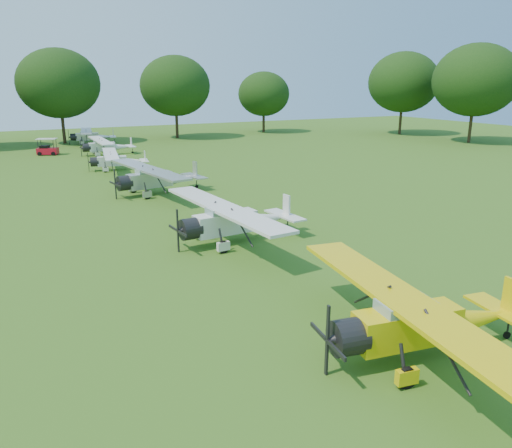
{
  "coord_description": "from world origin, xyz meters",
  "views": [
    {
      "loc": [
        -10.18,
        -18.64,
        8.5
      ],
      "look_at": [
        1.02,
        3.36,
        1.4
      ],
      "focal_mm": 35.0,
      "sensor_mm": 36.0,
      "label": 1
    }
  ],
  "objects_px": {
    "aircraft_4": "(156,177)",
    "aircraft_6": "(106,145)",
    "aircraft_7": "(91,135)",
    "golf_cart": "(47,149)",
    "aircraft_3": "(234,218)",
    "aircraft_5": "(116,159)",
    "aircraft_2": "(422,319)"
  },
  "relations": [
    {
      "from": "aircraft_4",
      "to": "aircraft_2",
      "type": "bearing_deg",
      "value": -97.45
    },
    {
      "from": "aircraft_3",
      "to": "aircraft_7",
      "type": "bearing_deg",
      "value": 84.58
    },
    {
      "from": "aircraft_4",
      "to": "aircraft_5",
      "type": "height_order",
      "value": "aircraft_4"
    },
    {
      "from": "aircraft_3",
      "to": "aircraft_7",
      "type": "distance_m",
      "value": 49.47
    },
    {
      "from": "aircraft_5",
      "to": "aircraft_6",
      "type": "xyz_separation_m",
      "value": [
        1.14,
        11.18,
        0.09
      ]
    },
    {
      "from": "aircraft_4",
      "to": "aircraft_6",
      "type": "bearing_deg",
      "value": 79.5
    },
    {
      "from": "aircraft_2",
      "to": "aircraft_3",
      "type": "bearing_deg",
      "value": 99.88
    },
    {
      "from": "aircraft_4",
      "to": "golf_cart",
      "type": "xyz_separation_m",
      "value": [
        -5.62,
        26.58,
        -0.67
      ]
    },
    {
      "from": "golf_cart",
      "to": "aircraft_4",
      "type": "bearing_deg",
      "value": -56.37
    },
    {
      "from": "aircraft_6",
      "to": "aircraft_7",
      "type": "bearing_deg",
      "value": 88.96
    },
    {
      "from": "aircraft_3",
      "to": "aircraft_5",
      "type": "height_order",
      "value": "aircraft_3"
    },
    {
      "from": "aircraft_4",
      "to": "aircraft_6",
      "type": "relative_size",
      "value": 1.16
    },
    {
      "from": "aircraft_2",
      "to": "aircraft_5",
      "type": "relative_size",
      "value": 1.24
    },
    {
      "from": "aircraft_2",
      "to": "aircraft_7",
      "type": "xyz_separation_m",
      "value": [
        0.23,
        62.94,
        -0.16
      ]
    },
    {
      "from": "aircraft_7",
      "to": "aircraft_3",
      "type": "bearing_deg",
      "value": -82.16
    },
    {
      "from": "aircraft_2",
      "to": "aircraft_3",
      "type": "relative_size",
      "value": 1.0
    },
    {
      "from": "aircraft_4",
      "to": "aircraft_7",
      "type": "height_order",
      "value": "aircraft_4"
    },
    {
      "from": "aircraft_6",
      "to": "aircraft_3",
      "type": "bearing_deg",
      "value": -90.31
    },
    {
      "from": "aircraft_2",
      "to": "aircraft_4",
      "type": "distance_m",
      "value": 27.29
    },
    {
      "from": "aircraft_5",
      "to": "aircraft_6",
      "type": "height_order",
      "value": "aircraft_6"
    },
    {
      "from": "aircraft_2",
      "to": "aircraft_4",
      "type": "height_order",
      "value": "aircraft_4"
    },
    {
      "from": "aircraft_5",
      "to": "golf_cart",
      "type": "xyz_separation_m",
      "value": [
        -5.14,
        14.29,
        -0.41
      ]
    },
    {
      "from": "aircraft_7",
      "to": "golf_cart",
      "type": "xyz_separation_m",
      "value": [
        -6.53,
        -9.08,
        -0.52
      ]
    },
    {
      "from": "aircraft_2",
      "to": "golf_cart",
      "type": "relative_size",
      "value": 4.44
    },
    {
      "from": "aircraft_4",
      "to": "aircraft_6",
      "type": "height_order",
      "value": "aircraft_4"
    },
    {
      "from": "aircraft_2",
      "to": "golf_cart",
      "type": "distance_m",
      "value": 54.23
    },
    {
      "from": "aircraft_3",
      "to": "aircraft_4",
      "type": "height_order",
      "value": "aircraft_3"
    },
    {
      "from": "aircraft_3",
      "to": "aircraft_6",
      "type": "relative_size",
      "value": 1.16
    },
    {
      "from": "aircraft_3",
      "to": "aircraft_6",
      "type": "xyz_separation_m",
      "value": [
        0.31,
        37.28,
        -0.18
      ]
    },
    {
      "from": "aircraft_6",
      "to": "golf_cart",
      "type": "relative_size",
      "value": 3.83
    },
    {
      "from": "aircraft_3",
      "to": "aircraft_6",
      "type": "height_order",
      "value": "aircraft_3"
    },
    {
      "from": "aircraft_6",
      "to": "aircraft_7",
      "type": "xyz_separation_m",
      "value": [
        0.26,
        12.19,
        0.02
      ]
    }
  ]
}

